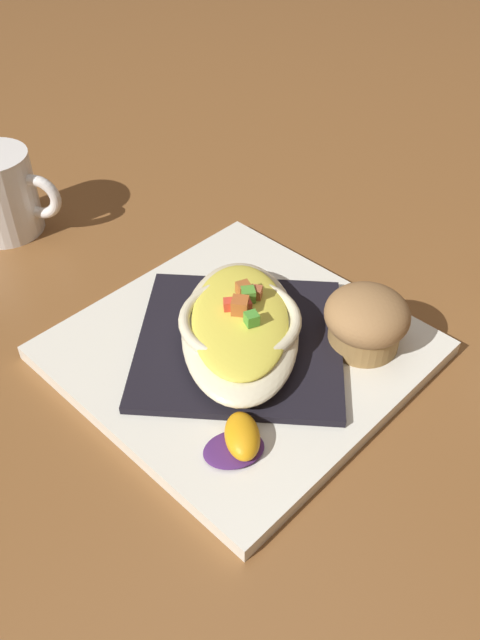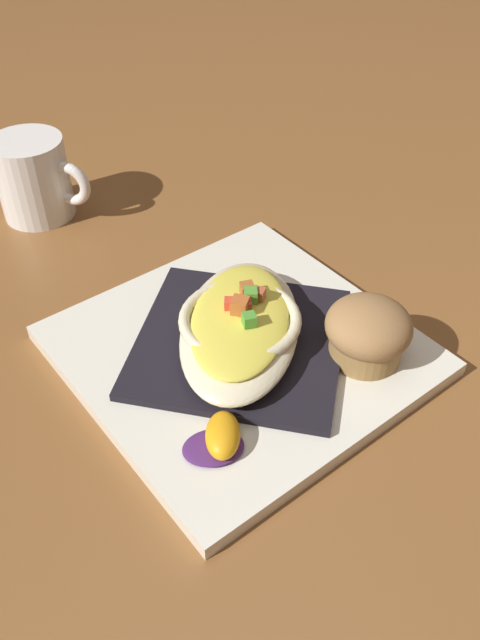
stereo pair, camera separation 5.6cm
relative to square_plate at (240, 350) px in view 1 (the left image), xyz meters
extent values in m
plane|color=brown|center=(0.00, 0.00, -0.01)|extent=(2.60, 2.60, 0.00)
cube|color=white|center=(0.00, 0.00, 0.00)|extent=(0.34, 0.34, 0.01)
cube|color=black|center=(0.00, 0.00, 0.01)|extent=(0.25, 0.25, 0.01)
ellipsoid|color=beige|center=(0.00, 0.00, 0.03)|extent=(0.19, 0.21, 0.03)
torus|color=beige|center=(0.00, 0.00, 0.04)|extent=(0.15, 0.15, 0.01)
ellipsoid|color=#DFD248|center=(0.00, 0.00, 0.04)|extent=(0.15, 0.17, 0.02)
cube|color=#AF5835|center=(-0.02, -0.01, 0.05)|extent=(0.01, 0.01, 0.01)
cube|color=#D04936|center=(-0.01, 0.00, 0.05)|extent=(0.01, 0.01, 0.01)
cube|color=#D8432E|center=(0.01, -0.01, 0.05)|extent=(0.01, 0.01, 0.01)
cube|color=#4B9C34|center=(0.00, 0.02, 0.05)|extent=(0.01, 0.01, 0.01)
cube|color=#559C34|center=(-0.01, -0.01, 0.05)|extent=(0.02, 0.02, 0.01)
cube|color=#BB5F2A|center=(0.00, 0.00, 0.05)|extent=(0.02, 0.02, 0.01)
cube|color=#AC5C29|center=(-0.02, -0.02, 0.05)|extent=(0.01, 0.01, 0.01)
cylinder|color=olive|center=(-0.09, 0.06, 0.02)|extent=(0.06, 0.06, 0.02)
ellipsoid|color=#986F44|center=(-0.09, 0.06, 0.04)|extent=(0.07, 0.07, 0.04)
ellipsoid|color=#4C0F23|center=(-0.09, 0.06, 0.05)|extent=(0.03, 0.03, 0.01)
ellipsoid|color=#4A2462|center=(0.07, 0.10, 0.01)|extent=(0.06, 0.05, 0.01)
ellipsoid|color=orange|center=(0.06, 0.09, 0.02)|extent=(0.04, 0.05, 0.02)
torus|color=white|center=(0.08, -0.28, 0.04)|extent=(0.05, 0.05, 0.05)
cylinder|color=#4C2D14|center=(0.11, -0.32, 0.02)|extent=(0.07, 0.07, 0.06)
camera|label=1|loc=(0.23, 0.35, 0.42)|focal=36.57mm
camera|label=2|loc=(0.18, 0.38, 0.42)|focal=36.57mm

